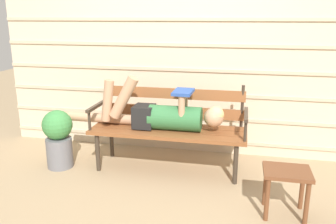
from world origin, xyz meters
TOP-DOWN VIEW (x-y plane):
  - ground_plane at (0.00, 0.00)m, footprint 12.00×12.00m
  - house_siding at (0.00, 0.69)m, footprint 4.17×0.08m
  - park_bench at (0.00, 0.18)m, footprint 1.56×0.51m
  - reclining_person at (-0.08, 0.11)m, footprint 1.71×0.26m
  - footstool at (1.08, -0.53)m, footprint 0.36×0.30m
  - potted_plant at (-1.11, -0.08)m, footprint 0.30×0.30m

SIDE VIEW (x-z plane):
  - ground_plane at x=0.00m, z-range 0.00..0.00m
  - footstool at x=1.08m, z-range 0.11..0.49m
  - potted_plant at x=-1.11m, z-range 0.02..0.63m
  - park_bench at x=0.00m, z-range 0.04..0.90m
  - reclining_person at x=-0.08m, z-range 0.31..0.85m
  - house_siding at x=0.00m, z-range 0.00..2.17m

